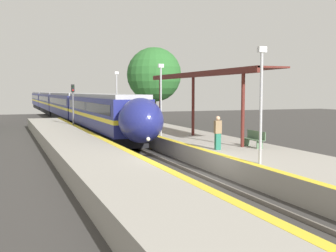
{
  "coord_description": "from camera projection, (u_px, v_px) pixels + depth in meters",
  "views": [
    {
      "loc": [
        -7.76,
        -17.2,
        4.02
      ],
      "look_at": [
        0.6,
        4.16,
        2.11
      ],
      "focal_mm": 45.0,
      "sensor_mm": 36.0,
      "label": 1
    }
  ],
  "objects": [
    {
      "name": "rail_right",
      "position": [
        203.0,
        177.0,
        19.37
      ],
      "size": [
        0.08,
        90.0,
        0.15
      ],
      "primitive_type": "cube",
      "color": "slate",
      "rests_on": "ground_plane"
    },
    {
      "name": "train",
      "position": [
        60.0,
        104.0,
        62.28
      ],
      "size": [
        2.78,
        82.68,
        3.78
      ],
      "color": "black",
      "rests_on": "ground_plane"
    },
    {
      "name": "platform_bench",
      "position": [
        254.0,
        138.0,
        22.86
      ],
      "size": [
        0.44,
        1.73,
        0.89
      ],
      "color": "#4C6B4C",
      "rests_on": "platform_right"
    },
    {
      "name": "rail_left",
      "position": [
        174.0,
        179.0,
        18.84
      ],
      "size": [
        0.08,
        90.0,
        0.15
      ],
      "primitive_type": "cube",
      "color": "slate",
      "rests_on": "ground_plane"
    },
    {
      "name": "lamppost_far",
      "position": [
        117.0,
        94.0,
        39.59
      ],
      "size": [
        0.36,
        0.2,
        4.87
      ],
      "color": "#9E9EA3",
      "rests_on": "platform_right"
    },
    {
      "name": "ground_plane",
      "position": [
        189.0,
        180.0,
        19.11
      ],
      "size": [
        120.0,
        120.0,
        0.0
      ],
      "primitive_type": "plane",
      "color": "#383533"
    },
    {
      "name": "platform_right",
      "position": [
        265.0,
        163.0,
        20.56
      ],
      "size": [
        4.78,
        64.0,
        0.98
      ],
      "color": "#9E998E",
      "rests_on": "ground_plane"
    },
    {
      "name": "railway_signal",
      "position": [
        73.0,
        105.0,
        37.65
      ],
      "size": [
        0.28,
        0.28,
        4.61
      ],
      "color": "#59595E",
      "rests_on": "ground_plane"
    },
    {
      "name": "lamppost_mid",
      "position": [
        161.0,
        94.0,
        28.51
      ],
      "size": [
        0.36,
        0.2,
        4.87
      ],
      "color": "#9E9EA3",
      "rests_on": "platform_right"
    },
    {
      "name": "platform_left",
      "position": [
        114.0,
        175.0,
        17.79
      ],
      "size": [
        3.62,
        64.0,
        0.98
      ],
      "color": "#9E998E",
      "rests_on": "ground_plane"
    },
    {
      "name": "person_waiting",
      "position": [
        218.0,
        132.0,
        21.8
      ],
      "size": [
        0.36,
        0.23,
        1.76
      ],
      "color": "#1E604C",
      "rests_on": "platform_right"
    },
    {
      "name": "station_canopy",
      "position": [
        201.0,
        77.0,
        28.84
      ],
      "size": [
        2.02,
        15.87,
        4.34
      ],
      "color": "#511E19",
      "rests_on": "platform_right"
    },
    {
      "name": "lamppost_near",
      "position": [
        261.0,
        97.0,
        17.44
      ],
      "size": [
        0.36,
        0.2,
        4.87
      ],
      "color": "#9E9EA3",
      "rests_on": "platform_right"
    },
    {
      "name": "background_tree_right",
      "position": [
        154.0,
        75.0,
        50.31
      ],
      "size": [
        6.51,
        6.51,
        9.24
      ],
      "color": "brown",
      "rests_on": "ground_plane"
    }
  ]
}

